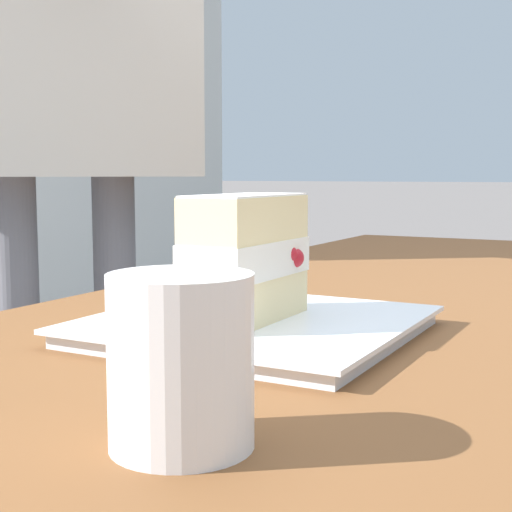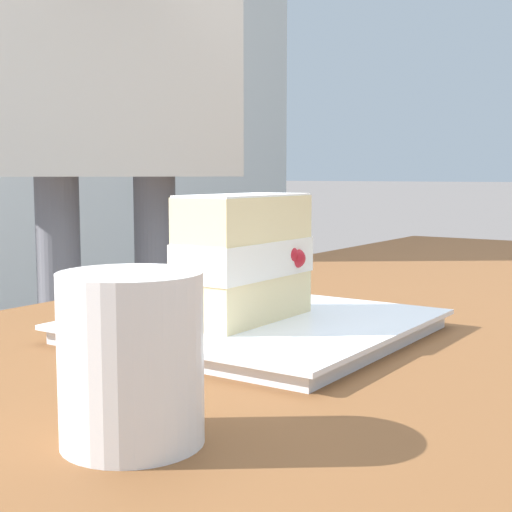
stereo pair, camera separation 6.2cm
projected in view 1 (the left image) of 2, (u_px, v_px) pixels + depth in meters
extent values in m
cylinder|color=brown|center=(379.00, 400.00, 1.65)|extent=(0.07, 0.07, 0.65)
cube|color=brown|center=(475.00, 329.00, 0.75)|extent=(1.69, 0.85, 0.04)
cube|color=white|center=(256.00, 328.00, 0.63)|extent=(0.25, 0.25, 0.01)
cube|color=white|center=(256.00, 319.00, 0.63)|extent=(0.26, 0.26, 0.00)
cube|color=beige|center=(246.00, 298.00, 0.62)|extent=(0.13, 0.06, 0.04)
cube|color=white|center=(246.00, 258.00, 0.61)|extent=(0.13, 0.06, 0.03)
sphere|color=#B21923|center=(294.00, 258.00, 0.64)|extent=(0.02, 0.02, 0.02)
sphere|color=#B21923|center=(290.00, 254.00, 0.63)|extent=(0.01, 0.01, 0.01)
cube|color=beige|center=(246.00, 219.00, 0.61)|extent=(0.13, 0.06, 0.04)
cube|color=white|center=(246.00, 195.00, 0.61)|extent=(0.12, 0.05, 0.00)
cylinder|color=silver|center=(179.00, 293.00, 0.83)|extent=(0.02, 0.14, 0.01)
cube|color=silver|center=(123.00, 287.00, 0.88)|extent=(0.03, 0.03, 0.01)
cylinder|color=white|center=(181.00, 361.00, 0.37)|extent=(0.07, 0.07, 0.09)
cylinder|color=black|center=(180.00, 285.00, 0.37)|extent=(0.07, 0.07, 0.00)
cylinder|color=slate|center=(21.00, 416.00, 1.27)|extent=(0.08, 0.08, 0.82)
cylinder|color=slate|center=(118.00, 402.00, 1.35)|extent=(0.08, 0.08, 0.82)
cube|color=beige|center=(59.00, 2.00, 1.23)|extent=(0.47, 0.41, 0.58)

